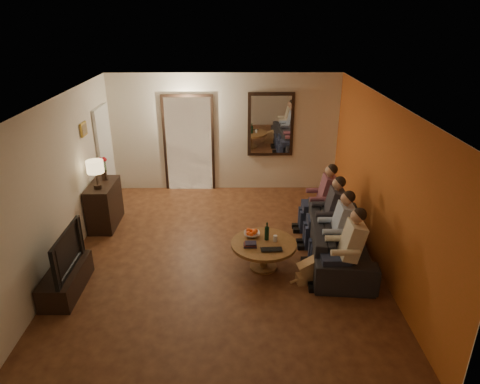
{
  "coord_description": "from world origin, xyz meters",
  "views": [
    {
      "loc": [
        0.22,
        -6.15,
        3.82
      ],
      "look_at": [
        0.3,
        0.3,
        1.05
      ],
      "focal_mm": 32.0,
      "sensor_mm": 36.0,
      "label": 1
    }
  ],
  "objects_px": {
    "person_a": "(347,253)",
    "person_c": "(330,215)",
    "person_b": "(338,232)",
    "sofa": "(338,237)",
    "table_lamp": "(96,175)",
    "person_d": "(323,201)",
    "tv": "(61,251)",
    "coffee_table": "(264,255)",
    "dresser": "(104,205)",
    "laptop": "(272,251)",
    "bowl": "(252,234)",
    "tv_stand": "(66,280)",
    "dog": "(314,266)",
    "wine_bottle": "(267,231)"
  },
  "relations": [
    {
      "from": "sofa",
      "to": "bowl",
      "type": "distance_m",
      "value": 1.45
    },
    {
      "from": "person_c",
      "to": "person_d",
      "type": "distance_m",
      "value": 0.6
    },
    {
      "from": "dresser",
      "to": "table_lamp",
      "type": "bearing_deg",
      "value": -90.0
    },
    {
      "from": "sofa",
      "to": "person_d",
      "type": "bearing_deg",
      "value": 12.17
    },
    {
      "from": "table_lamp",
      "to": "bowl",
      "type": "distance_m",
      "value": 3.01
    },
    {
      "from": "table_lamp",
      "to": "person_c",
      "type": "height_order",
      "value": "table_lamp"
    },
    {
      "from": "dog",
      "to": "coffee_table",
      "type": "xyz_separation_m",
      "value": [
        -0.72,
        0.41,
        -0.06
      ]
    },
    {
      "from": "dresser",
      "to": "table_lamp",
      "type": "height_order",
      "value": "table_lamp"
    },
    {
      "from": "dresser",
      "to": "person_b",
      "type": "height_order",
      "value": "person_b"
    },
    {
      "from": "person_a",
      "to": "person_b",
      "type": "xyz_separation_m",
      "value": [
        0.0,
        0.6,
        0.0
      ]
    },
    {
      "from": "tv",
      "to": "dog",
      "type": "relative_size",
      "value": 1.89
    },
    {
      "from": "coffee_table",
      "to": "laptop",
      "type": "bearing_deg",
      "value": -70.35
    },
    {
      "from": "tv_stand",
      "to": "tv",
      "type": "xyz_separation_m",
      "value": [
        0.0,
        0.0,
        0.49
      ]
    },
    {
      "from": "table_lamp",
      "to": "wine_bottle",
      "type": "xyz_separation_m",
      "value": [
        2.97,
        -1.19,
        -0.51
      ]
    },
    {
      "from": "sofa",
      "to": "coffee_table",
      "type": "distance_m",
      "value": 1.31
    },
    {
      "from": "person_d",
      "to": "dresser",
      "type": "bearing_deg",
      "value": 176.23
    },
    {
      "from": "person_d",
      "to": "wine_bottle",
      "type": "relative_size",
      "value": 3.87
    },
    {
      "from": "dresser",
      "to": "table_lamp",
      "type": "distance_m",
      "value": 0.72
    },
    {
      "from": "tv",
      "to": "person_a",
      "type": "relative_size",
      "value": 0.88
    },
    {
      "from": "table_lamp",
      "to": "person_d",
      "type": "xyz_separation_m",
      "value": [
        4.07,
        -0.05,
        -0.51
      ]
    },
    {
      "from": "bowl",
      "to": "laptop",
      "type": "xyz_separation_m",
      "value": [
        0.28,
        -0.5,
        -0.02
      ]
    },
    {
      "from": "table_lamp",
      "to": "tv",
      "type": "height_order",
      "value": "table_lamp"
    },
    {
      "from": "person_b",
      "to": "coffee_table",
      "type": "bearing_deg",
      "value": -177.71
    },
    {
      "from": "laptop",
      "to": "person_c",
      "type": "bearing_deg",
      "value": 39.28
    },
    {
      "from": "dresser",
      "to": "laptop",
      "type": "bearing_deg",
      "value": -30.75
    },
    {
      "from": "table_lamp",
      "to": "person_d",
      "type": "height_order",
      "value": "table_lamp"
    },
    {
      "from": "person_a",
      "to": "person_b",
      "type": "relative_size",
      "value": 1.0
    },
    {
      "from": "person_b",
      "to": "bowl",
      "type": "bearing_deg",
      "value": 172.58
    },
    {
      "from": "person_a",
      "to": "person_b",
      "type": "height_order",
      "value": "same"
    },
    {
      "from": "dresser",
      "to": "person_c",
      "type": "height_order",
      "value": "person_c"
    },
    {
      "from": "coffee_table",
      "to": "wine_bottle",
      "type": "bearing_deg",
      "value": 63.43
    },
    {
      "from": "coffee_table",
      "to": "bowl",
      "type": "bearing_deg",
      "value": 129.29
    },
    {
      "from": "dresser",
      "to": "tv",
      "type": "xyz_separation_m",
      "value": [
        0.0,
        -2.1,
        0.25
      ]
    },
    {
      "from": "table_lamp",
      "to": "bowl",
      "type": "bearing_deg",
      "value": -21.44
    },
    {
      "from": "coffee_table",
      "to": "laptop",
      "type": "distance_m",
      "value": 0.38
    },
    {
      "from": "table_lamp",
      "to": "tv",
      "type": "xyz_separation_m",
      "value": [
        0.0,
        -1.88,
        -0.44
      ]
    },
    {
      "from": "sofa",
      "to": "person_b",
      "type": "bearing_deg",
      "value": 167.4
    },
    {
      "from": "person_b",
      "to": "person_c",
      "type": "height_order",
      "value": "same"
    },
    {
      "from": "bowl",
      "to": "laptop",
      "type": "bearing_deg",
      "value": -60.75
    },
    {
      "from": "tv",
      "to": "sofa",
      "type": "height_order",
      "value": "tv"
    },
    {
      "from": "person_a",
      "to": "person_c",
      "type": "bearing_deg",
      "value": 90.0
    },
    {
      "from": "person_a",
      "to": "person_d",
      "type": "relative_size",
      "value": 1.0
    },
    {
      "from": "tv",
      "to": "person_c",
      "type": "bearing_deg",
      "value": -73.15
    },
    {
      "from": "table_lamp",
      "to": "coffee_table",
      "type": "xyz_separation_m",
      "value": [
        2.92,
        -1.29,
        -0.89
      ]
    },
    {
      "from": "person_b",
      "to": "sofa",
      "type": "bearing_deg",
      "value": 71.57
    },
    {
      "from": "tv_stand",
      "to": "bowl",
      "type": "relative_size",
      "value": 4.24
    },
    {
      "from": "tv_stand",
      "to": "bowl",
      "type": "xyz_separation_m",
      "value": [
        2.74,
        0.81,
        0.3
      ]
    },
    {
      "from": "dog",
      "to": "bowl",
      "type": "distance_m",
      "value": 1.12
    },
    {
      "from": "person_c",
      "to": "person_d",
      "type": "height_order",
      "value": "same"
    },
    {
      "from": "person_b",
      "to": "person_d",
      "type": "relative_size",
      "value": 1.0
    }
  ]
}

